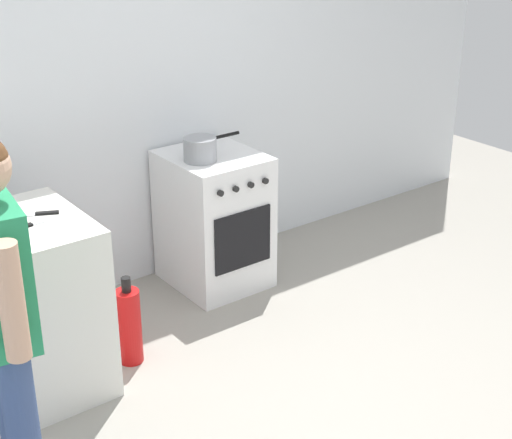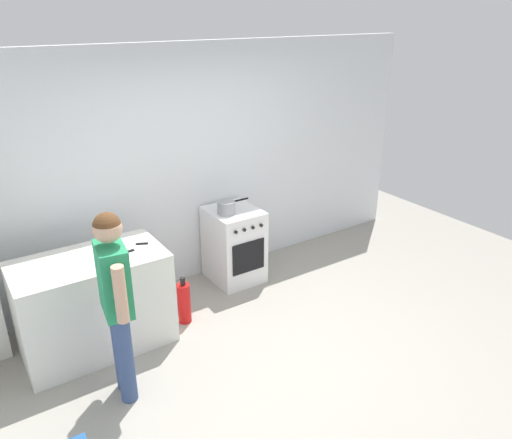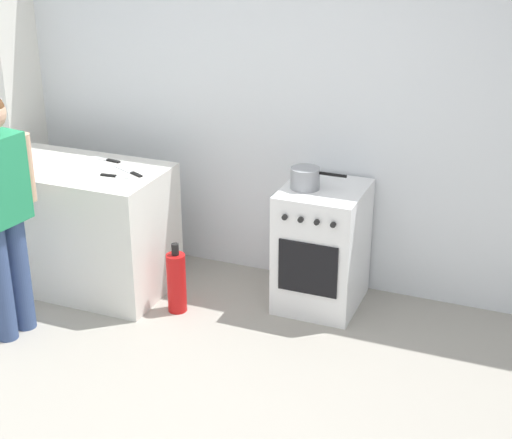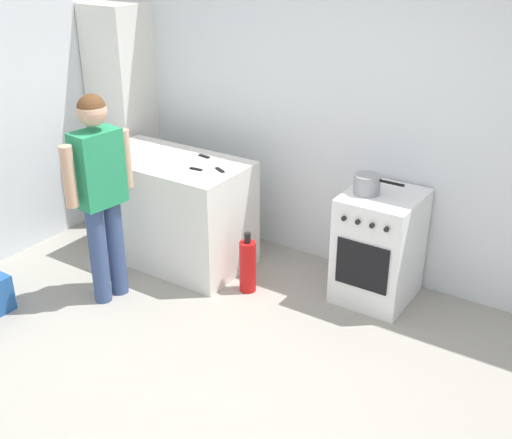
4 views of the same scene
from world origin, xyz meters
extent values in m
plane|color=gray|center=(0.00, 0.00, 0.00)|extent=(8.00, 8.00, 0.00)
cube|color=silver|center=(0.00, 1.95, 1.30)|extent=(6.00, 0.10, 2.60)
cube|color=silver|center=(-1.35, 1.20, 0.45)|extent=(1.30, 0.70, 0.90)
cube|color=white|center=(0.35, 1.58, 0.42)|extent=(0.53, 0.60, 0.85)
cube|color=black|center=(0.35, 1.27, 0.40)|extent=(0.40, 0.01, 0.36)
cylinder|color=black|center=(0.23, 1.46, 0.85)|extent=(0.17, 0.17, 0.01)
cylinder|color=black|center=(0.47, 1.46, 0.85)|extent=(0.17, 0.17, 0.01)
cylinder|color=black|center=(0.23, 1.70, 0.85)|extent=(0.17, 0.17, 0.01)
cylinder|color=black|center=(0.47, 1.70, 0.85)|extent=(0.17, 0.17, 0.01)
cylinder|color=black|center=(0.19, 1.26, 0.74)|extent=(0.04, 0.02, 0.04)
cylinder|color=black|center=(0.30, 1.26, 0.74)|extent=(0.04, 0.02, 0.04)
cylinder|color=black|center=(0.40, 1.26, 0.74)|extent=(0.04, 0.02, 0.04)
cylinder|color=black|center=(0.51, 1.26, 0.74)|extent=(0.04, 0.02, 0.04)
cylinder|color=gray|center=(0.23, 1.53, 0.92)|extent=(0.19, 0.19, 0.14)
cylinder|color=black|center=(0.42, 1.53, 0.97)|extent=(0.18, 0.02, 0.02)
cube|color=silver|center=(-0.91, 1.14, 0.90)|extent=(0.10, 0.03, 0.01)
cube|color=black|center=(-1.01, 1.13, 0.91)|extent=(0.11, 0.04, 0.01)
cube|color=silver|center=(-1.26, 1.41, 0.90)|extent=(0.14, 0.06, 0.01)
cube|color=black|center=(-1.14, 1.40, 0.91)|extent=(0.11, 0.04, 0.01)
cube|color=silver|center=(-0.99, 1.28, 0.90)|extent=(0.20, 0.12, 0.01)
cube|color=black|center=(-0.85, 1.21, 0.91)|extent=(0.11, 0.07, 0.01)
cylinder|color=#384C7A|center=(-1.37, 0.37, 0.39)|extent=(0.13, 0.13, 0.78)
cylinder|color=#384C7A|center=(-1.34, 0.53, 0.39)|extent=(0.13, 0.13, 0.78)
cylinder|color=tan|center=(-1.32, 0.69, 1.06)|extent=(0.09, 0.09, 0.44)
cylinder|color=red|center=(-0.52, 1.10, 0.21)|extent=(0.13, 0.13, 0.42)
cylinder|color=black|center=(-0.52, 1.10, 0.46)|extent=(0.05, 0.05, 0.08)
cube|color=silver|center=(-2.30, 1.68, 1.00)|extent=(0.48, 0.44, 2.00)
camera|label=1|loc=(-2.12, -2.12, 2.38)|focal=55.00mm
camera|label=2|loc=(-2.25, -2.80, 2.90)|focal=35.00mm
camera|label=3|loc=(1.74, -3.05, 2.68)|focal=55.00mm
camera|label=4|loc=(1.91, -2.50, 2.65)|focal=45.00mm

